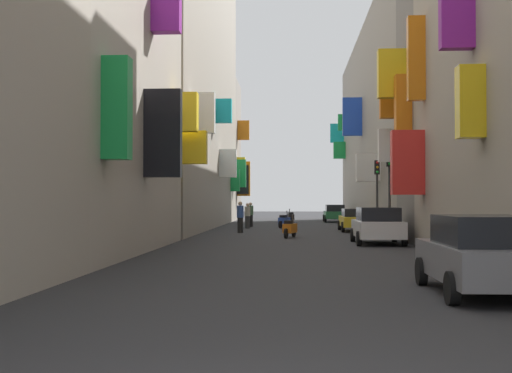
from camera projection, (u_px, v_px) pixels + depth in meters
ground_plane at (291, 235)px, 34.19m from camera, size 140.00×140.00×0.00m
building_left_mid_c at (174, 69)px, 44.76m from camera, size 7.24×27.98×21.59m
building_left_far at (207, 151)px, 61.66m from camera, size 7.19×6.10×12.92m
building_right_mid_b at (473, 47)px, 28.50m from camera, size 7.28×4.47×17.11m
building_right_mid_c at (402, 129)px, 47.27m from camera, size 7.36×33.19×14.03m
parked_car_green at (335, 213)px, 54.51m from camera, size 1.84×4.12×1.45m
parked_car_yellow at (356, 219)px, 38.46m from camera, size 1.87×4.41×1.33m
parked_car_white at (378, 225)px, 27.39m from camera, size 2.00×4.09×1.54m
parked_car_grey at (482, 254)px, 12.72m from camera, size 1.96×4.15×1.55m
scooter_black at (291, 217)px, 52.77m from camera, size 0.62×1.81×1.13m
scooter_blue at (284, 221)px, 43.17m from camera, size 0.81×1.81×1.13m
scooter_orange at (290, 228)px, 31.93m from camera, size 0.73×1.90×1.13m
pedestrian_crossing at (251, 215)px, 44.91m from camera, size 0.54×0.54×1.68m
pedestrian_near_left at (247, 216)px, 42.41m from camera, size 0.39×0.39×1.64m
pedestrian_near_right at (240, 217)px, 36.56m from camera, size 0.53×0.53×1.76m
traffic_light_near_corner at (389, 179)px, 30.29m from camera, size 0.26×0.34×4.15m
traffic_light_far_corner at (377, 184)px, 34.90m from camera, size 0.26×0.34×3.96m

